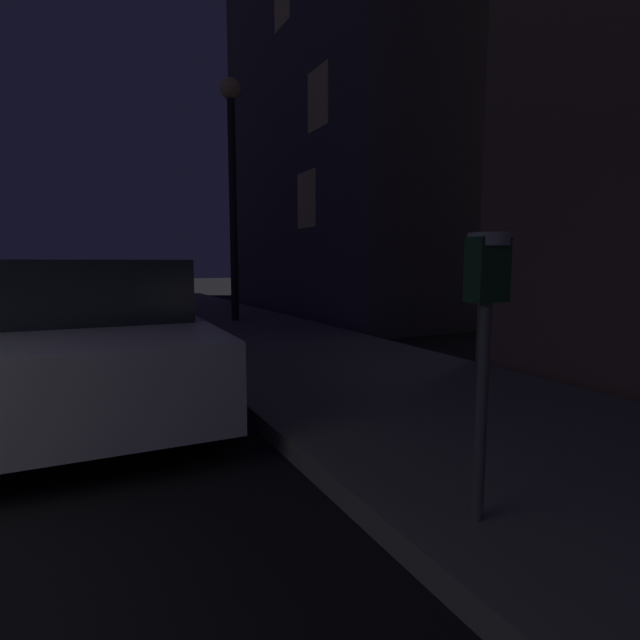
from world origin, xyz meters
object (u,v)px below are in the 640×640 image
at_px(car_white, 95,333).
at_px(car_red, 80,285).
at_px(parking_meter, 486,306).
at_px(street_lamp, 232,161).
at_px(car_black, 84,296).

xyz_separation_m(car_white, car_red, (-0.00, 11.26, -0.01)).
relative_size(parking_meter, street_lamp, 0.28).
height_order(car_black, street_lamp, street_lamp).
height_order(parking_meter, car_black, parking_meter).
bearing_deg(street_lamp, car_black, 165.61).
relative_size(car_white, car_red, 0.97).
relative_size(car_red, street_lamp, 0.90).
relative_size(parking_meter, car_black, 0.32).
bearing_deg(car_red, car_white, -89.99).
distance_m(car_white, car_red, 11.26).
bearing_deg(car_black, street_lamp, -14.39).
height_order(car_white, car_black, same).
height_order(car_white, car_red, same).
height_order(car_white, street_lamp, street_lamp).
bearing_deg(car_white, car_black, 90.02).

